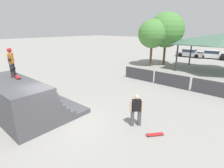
# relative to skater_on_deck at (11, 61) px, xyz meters

# --- Properties ---
(ground_plane) EXTENTS (160.00, 160.00, 0.00)m
(ground_plane) POSITION_rel_skater_on_deck_xyz_m (3.27, 0.66, -2.87)
(ground_plane) COLOR gray
(quarter_pipe_ramp) EXTENTS (5.22, 3.89, 1.98)m
(quarter_pipe_ramp) POSITION_rel_skater_on_deck_xyz_m (0.84, -0.11, -2.01)
(quarter_pipe_ramp) COLOR #4C4C51
(quarter_pipe_ramp) RESTS_ON ground
(skater_on_deck) EXTENTS (0.64, 0.49, 1.56)m
(skater_on_deck) POSITION_rel_skater_on_deck_xyz_m (0.00, 0.00, 0.00)
(skater_on_deck) COLOR #2D2D33
(skater_on_deck) RESTS_ON quarter_pipe_ramp
(skateboard_on_deck) EXTENTS (0.81, 0.34, 0.09)m
(skateboard_on_deck) POSITION_rel_skater_on_deck_xyz_m (0.47, 0.02, -0.84)
(skateboard_on_deck) COLOR red
(skateboard_on_deck) RESTS_ON quarter_pipe_ramp
(bystander_walking) EXTENTS (0.51, 0.54, 1.60)m
(bystander_walking) POSITION_rel_skater_on_deck_xyz_m (6.13, 2.98, -1.99)
(bystander_walking) COLOR #4C4C51
(bystander_walking) RESTS_ON ground
(skateboard_on_ground) EXTENTS (0.64, 0.73, 0.09)m
(skateboard_on_ground) POSITION_rel_skater_on_deck_xyz_m (7.24, 2.81, -2.82)
(skateboard_on_ground) COLOR blue
(skateboard_on_ground) RESTS_ON ground
(barrier_fence) EXTENTS (8.96, 0.12, 1.05)m
(barrier_fence) POSITION_rel_skater_on_deck_xyz_m (4.93, 9.84, -2.35)
(barrier_fence) COLOR #3D3D42
(barrier_fence) RESTS_ON ground
(tree_beside_pavilion) EXTENTS (3.37, 3.37, 5.58)m
(tree_beside_pavilion) POSITION_rel_skater_on_deck_xyz_m (-0.34, 15.94, 1.01)
(tree_beside_pavilion) COLOR brown
(tree_beside_pavilion) RESTS_ON ground
(tree_far_back) EXTENTS (4.24, 4.24, 6.44)m
(tree_far_back) POSITION_rel_skater_on_deck_xyz_m (0.53, 17.81, 1.43)
(tree_far_back) COLOR brown
(tree_far_back) RESTS_ON ground
(parked_car_silver) EXTENTS (4.17, 1.82, 1.27)m
(parked_car_silver) POSITION_rel_skater_on_deck_xyz_m (0.88, 26.66, -2.27)
(parked_car_silver) COLOR #A8AAAF
(parked_car_silver) RESTS_ON ground
(parked_car_white) EXTENTS (4.57, 2.29, 1.27)m
(parked_car_white) POSITION_rel_skater_on_deck_xyz_m (4.08, 27.27, -2.27)
(parked_car_white) COLOR silver
(parked_car_white) RESTS_ON ground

